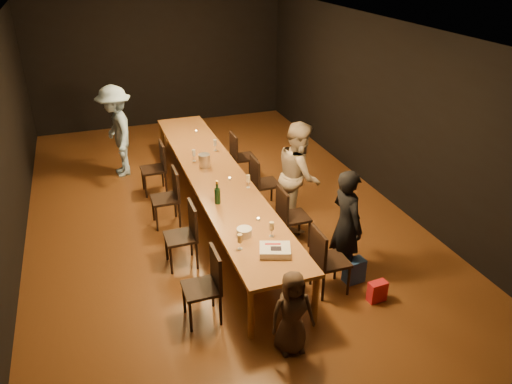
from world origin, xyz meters
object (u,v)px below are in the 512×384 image
object	(u,v)px
ice_bucket	(204,160)
chair_right_2	(266,183)
birthday_cake	(275,250)
chair_left_1	(180,236)
chair_left_0	(201,287)
chair_right_1	(294,216)
man_blue	(117,131)
champagne_bottle	(217,192)
chair_left_3	(153,169)
table	(216,177)
chair_left_2	(165,198)
woman_tan	(299,175)
child	(292,313)
woman_birthday	(346,225)
chair_right_0	(331,260)
chair_right_3	(244,156)
plate_stack	(244,232)

from	to	relation	value
ice_bucket	chair_right_2	bearing A→B (deg)	-21.29
chair_right_2	birthday_cake	distance (m)	2.56
chair_left_1	chair_left_0	bearing A→B (deg)	-180.00
chair_right_1	chair_left_1	size ratio (longest dim) A/B	1.00
man_blue	champagne_bottle	size ratio (longest dim) A/B	4.94
chair_right_1	chair_left_3	distance (m)	2.94
table	chair_left_2	xyz separation A→B (m)	(-0.85, 0.00, -0.24)
chair_left_2	ice_bucket	bearing A→B (deg)	-63.84
woman_tan	chair_left_2	bearing A→B (deg)	90.99
chair_right_1	champagne_bottle	world-z (taller)	champagne_bottle
table	child	distance (m)	3.22
woman_birthday	woman_tan	bearing A→B (deg)	-4.63
chair_left_1	champagne_bottle	bearing A→B (deg)	-68.49
table	man_blue	world-z (taller)	man_blue
woman_birthday	child	size ratio (longest dim) A/B	1.54
table	ice_bucket	bearing A→B (deg)	104.85
chair_right_0	woman_tan	size ratio (longest dim) A/B	0.54
chair_right_3	ice_bucket	size ratio (longest dim) A/B	4.29
child	birthday_cake	distance (m)	0.85
chair_right_1	ice_bucket	distance (m)	1.88
woman_birthday	champagne_bottle	xyz separation A→B (m)	(-1.42, 1.19, 0.15)
chair_left_2	woman_birthday	distance (m)	2.98
plate_stack	champagne_bottle	world-z (taller)	champagne_bottle
chair_right_2	child	distance (m)	3.33
birthday_cake	ice_bucket	size ratio (longest dim) A/B	2.06
chair_left_2	champagne_bottle	bearing A→B (deg)	-147.47
chair_right_2	chair_left_3	xyz separation A→B (m)	(-1.70, 1.20, 0.00)
chair_left_1	champagne_bottle	xyz separation A→B (m)	(0.61, 0.24, 0.46)
chair_right_3	plate_stack	world-z (taller)	chair_right_3
child	chair_left_3	bearing A→B (deg)	104.00
chair_left_1	woman_tan	world-z (taller)	woman_tan
chair_right_1	child	distance (m)	2.20
ice_bucket	chair_left_0	bearing A→B (deg)	-105.19
plate_stack	man_blue	bearing A→B (deg)	105.97
chair_left_3	man_blue	size ratio (longest dim) A/B	0.53
chair_left_3	man_blue	xyz separation A→B (m)	(-0.49, 1.02, 0.41)
ice_bucket	child	bearing A→B (deg)	-88.93
woman_birthday	man_blue	xyz separation A→B (m)	(-2.52, 4.37, 0.10)
man_blue	birthday_cake	world-z (taller)	man_blue
birthday_cake	plate_stack	xyz separation A→B (m)	(-0.23, 0.49, 0.01)
table	chair_right_1	world-z (taller)	chair_right_1
chair_left_3	woman_birthday	xyz separation A→B (m)	(2.03, -3.35, 0.32)
champagne_bottle	chair_left_2	bearing A→B (deg)	122.53
child	chair_right_2	bearing A→B (deg)	78.14
chair_right_1	chair_right_3	distance (m)	2.40
chair_right_0	champagne_bottle	xyz separation A→B (m)	(-1.09, 1.44, 0.46)
chair_left_1	plate_stack	bearing A→B (deg)	-135.93
chair_right_0	plate_stack	world-z (taller)	chair_right_0
chair_right_3	plate_stack	xyz separation A→B (m)	(-1.00, -3.12, 0.34)
plate_stack	chair_right_1	bearing A→B (deg)	35.71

